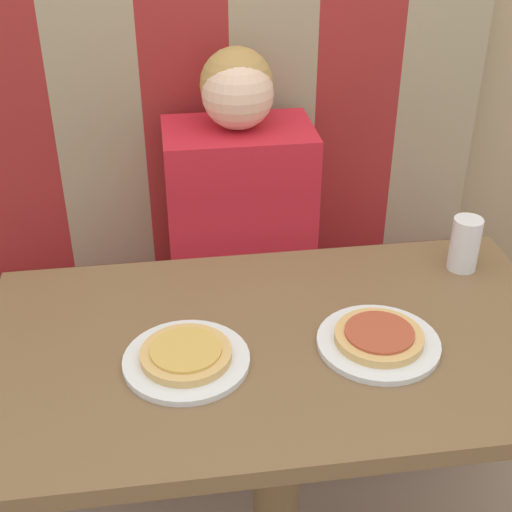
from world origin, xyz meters
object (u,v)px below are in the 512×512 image
(person, at_px, (239,190))
(plate_left, at_px, (186,360))
(pizza_left, at_px, (186,353))
(pizza_right, at_px, (379,336))
(drinking_cup, at_px, (465,244))
(plate_right, at_px, (378,343))

(person, xyz_separation_m, plate_left, (-0.17, -0.66, -0.00))
(person, height_order, plate_left, person)
(plate_left, height_order, pizza_left, pizza_left)
(pizza_right, height_order, drinking_cup, drinking_cup)
(pizza_right, distance_m, drinking_cup, 0.35)
(person, bearing_deg, pizza_right, -75.31)
(pizza_left, bearing_deg, pizza_right, 0.00)
(plate_left, height_order, drinking_cup, drinking_cup)
(pizza_right, bearing_deg, plate_left, 180.00)
(plate_left, distance_m, pizza_left, 0.02)
(plate_right, distance_m, drinking_cup, 0.35)
(person, height_order, pizza_right, person)
(plate_right, distance_m, pizza_right, 0.02)
(plate_right, height_order, pizza_left, pizza_left)
(person, xyz_separation_m, drinking_cup, (0.43, -0.43, 0.05))
(pizza_right, bearing_deg, drinking_cup, 42.76)
(pizza_left, relative_size, pizza_right, 1.00)
(drinking_cup, bearing_deg, person, 134.66)
(pizza_right, bearing_deg, plate_right, 90.00)
(person, distance_m, pizza_left, 0.69)
(person, distance_m, pizza_right, 0.69)
(plate_right, bearing_deg, person, 104.69)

